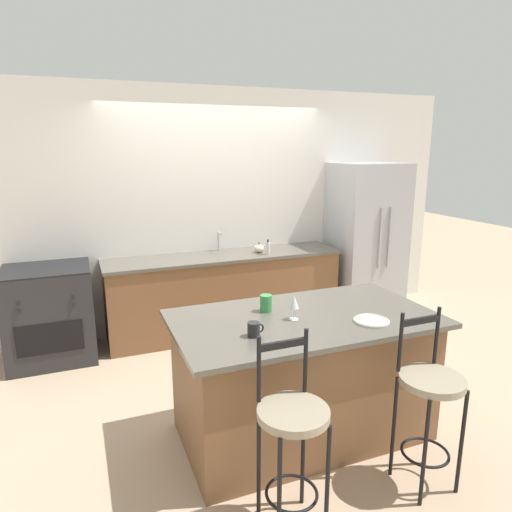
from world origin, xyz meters
TOP-DOWN VIEW (x-y plane):
  - ground_plane at (0.00, 0.00)m, footprint 18.00×18.00m
  - wall_back at (0.00, 0.66)m, footprint 6.00×0.07m
  - back_counter at (0.00, 0.36)m, footprint 2.62×0.64m
  - sink_faucet at (0.00, 0.55)m, footprint 0.02×0.13m
  - kitchen_island at (-0.07, -1.69)m, footprint 1.84×1.02m
  - refrigerator at (1.80, 0.28)m, footprint 0.81×0.74m
  - oven_range at (-1.81, 0.30)m, footprint 0.80×0.70m
  - bar_stool_near at (-0.53, -2.44)m, footprint 0.38×0.38m
  - bar_stool_far at (0.39, -2.44)m, footprint 0.38×0.38m
  - dinner_plate at (0.30, -1.95)m, footprint 0.24×0.24m
  - wine_glass at (-0.17, -1.72)m, footprint 0.07×0.07m
  - coffee_mug at (-0.52, -1.88)m, footprint 0.11×0.08m
  - tumbler_cup at (-0.28, -1.50)m, footprint 0.09×0.09m
  - pumpkin_decoration at (0.39, 0.30)m, footprint 0.12×0.12m
  - soap_bottle at (0.45, 0.17)m, footprint 0.05×0.05m

SIDE VIEW (x-z plane):
  - ground_plane at x=0.00m, z-range 0.00..0.00m
  - back_counter at x=0.00m, z-range 0.00..0.90m
  - kitchen_island at x=-0.07m, z-range 0.00..0.91m
  - oven_range at x=-1.81m, z-range 0.00..0.93m
  - bar_stool_near at x=-0.53m, z-range 0.04..1.15m
  - bar_stool_far at x=0.39m, z-range 0.04..1.15m
  - dinner_plate at x=0.30m, z-range 0.91..0.92m
  - refrigerator at x=1.80m, z-range 0.00..1.87m
  - pumpkin_decoration at x=0.39m, z-range 0.88..1.00m
  - coffee_mug at x=-0.52m, z-range 0.91..1.00m
  - soap_bottle at x=0.45m, z-range 0.88..1.05m
  - tumbler_cup at x=-0.28m, z-range 0.91..1.03m
  - wine_glass at x=-0.17m, z-range 0.94..1.12m
  - sink_faucet at x=0.00m, z-range 0.92..1.14m
  - wall_back at x=0.00m, z-range 0.00..2.70m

